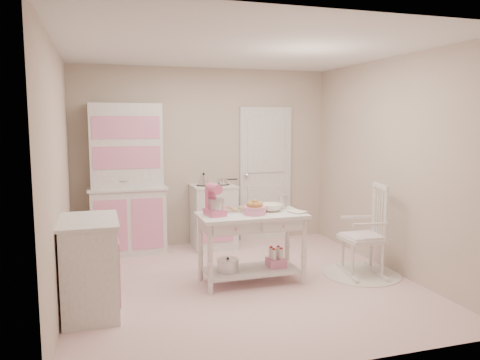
% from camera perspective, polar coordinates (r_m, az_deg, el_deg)
% --- Properties ---
extents(room_shell, '(3.84, 3.84, 2.62)m').
position_cam_1_polar(room_shell, '(5.11, 0.37, 5.10)').
color(room_shell, pink).
rests_on(room_shell, ground).
extents(door, '(0.82, 0.05, 2.04)m').
position_cam_1_polar(door, '(7.23, 3.13, 0.75)').
color(door, white).
rests_on(door, ground).
extents(hutch, '(1.06, 0.50, 2.08)m').
position_cam_1_polar(hutch, '(6.59, -13.59, 0.09)').
color(hutch, white).
rests_on(hutch, ground).
extents(stove, '(0.62, 0.57, 0.92)m').
position_cam_1_polar(stove, '(6.81, -3.26, -4.43)').
color(stove, white).
rests_on(stove, ground).
extents(base_cabinet, '(0.54, 0.84, 0.92)m').
position_cam_1_polar(base_cabinet, '(4.75, -17.79, -9.99)').
color(base_cabinet, white).
rests_on(base_cabinet, ground).
extents(lace_rug, '(0.92, 0.92, 0.01)m').
position_cam_1_polar(lace_rug, '(5.92, 14.59, -11.01)').
color(lace_rug, white).
rests_on(lace_rug, ground).
extents(rocking_chair, '(0.60, 0.80, 1.10)m').
position_cam_1_polar(rocking_chair, '(5.78, 14.77, -5.88)').
color(rocking_chair, white).
rests_on(rocking_chair, ground).
extents(work_table, '(1.20, 0.60, 0.80)m').
position_cam_1_polar(work_table, '(5.37, 1.41, -8.31)').
color(work_table, white).
rests_on(work_table, ground).
extents(stand_mixer, '(0.25, 0.31, 0.34)m').
position_cam_1_polar(stand_mixer, '(5.14, -3.09, -2.49)').
color(stand_mixer, '#DF5E8E').
rests_on(stand_mixer, work_table).
extents(cookie_tray, '(0.34, 0.24, 0.02)m').
position_cam_1_polar(cookie_tray, '(5.40, -0.69, -3.77)').
color(cookie_tray, silver).
rests_on(cookie_tray, work_table).
extents(bread_basket, '(0.25, 0.25, 0.09)m').
position_cam_1_polar(bread_basket, '(5.22, 1.81, -3.73)').
color(bread_basket, pink).
rests_on(bread_basket, work_table).
extents(mixing_bowl, '(0.27, 0.27, 0.08)m').
position_cam_1_polar(mixing_bowl, '(5.42, 3.77, -3.36)').
color(mixing_bowl, white).
rests_on(mixing_bowl, work_table).
extents(metal_pitcher, '(0.10, 0.10, 0.17)m').
position_cam_1_polar(metal_pitcher, '(5.55, 5.22, -2.67)').
color(metal_pitcher, silver).
rests_on(metal_pitcher, work_table).
extents(recipe_book, '(0.21, 0.24, 0.02)m').
position_cam_1_polar(recipe_book, '(5.32, 6.45, -3.96)').
color(recipe_book, white).
rests_on(recipe_book, work_table).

